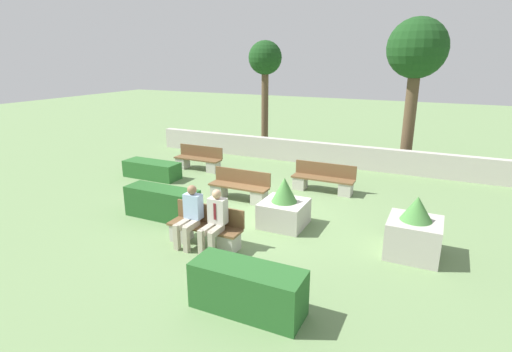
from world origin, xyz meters
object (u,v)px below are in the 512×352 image
person_seated_man (215,218)px  planter_corner_right (284,207)px  tree_leftmost (265,63)px  tree_center_left (417,53)px  bench_back (239,189)px  bench_right_side (323,181)px  planter_corner_left (414,232)px  person_seated_woman (190,213)px  bench_left_side (198,161)px  bench_front (205,231)px

person_seated_man → planter_corner_right: bearing=65.5°
tree_leftmost → tree_center_left: bearing=-4.4°
bench_back → planter_corner_right: (1.79, -1.11, 0.14)m
bench_right_side → planter_corner_left: planter_corner_left is taller
planter_corner_left → tree_center_left: bearing=97.2°
bench_right_side → tree_center_left: size_ratio=0.36×
bench_right_side → tree_center_left: (1.89, 4.08, 3.68)m
person_seated_man → tree_leftmost: (-3.04, 9.16, 2.92)m
planter_corner_right → person_seated_woman: bearing=-128.5°
bench_back → planter_corner_right: size_ratio=1.45×
person_seated_woman → bench_left_side: bearing=122.0°
bench_front → person_seated_man: (0.33, -0.14, 0.40)m
bench_back → planter_corner_right: planter_corner_right is taller
bench_left_side → bench_right_side: (4.69, -0.40, 0.00)m
bench_right_side → person_seated_man: 4.74m
bench_back → planter_corner_left: planter_corner_left is taller
planter_corner_left → person_seated_man: bearing=-157.6°
person_seated_woman → tree_leftmost: tree_leftmost is taller
bench_right_side → bench_back: 2.58m
bench_front → planter_corner_right: 2.02m
tree_center_left → bench_front: bearing=-110.2°
planter_corner_right → bench_left_side: bearing=144.7°
tree_leftmost → bench_left_side: bearing=-99.8°
bench_right_side → planter_corner_right: 2.84m
bench_left_side → person_seated_man: bearing=-54.4°
tree_leftmost → tree_center_left: tree_center_left is taller
person_seated_woman → planter_corner_right: 2.30m
bench_left_side → tree_center_left: bearing=28.1°
person_seated_man → planter_corner_right: size_ratio=1.09×
bench_right_side → tree_center_left: tree_center_left is taller
planter_corner_left → planter_corner_right: bearing=175.1°
bench_front → person_seated_man: bearing=-22.9°
person_seated_woman → tree_leftmost: 9.91m
person_seated_woman → planter_corner_left: 4.61m
bench_left_side → tree_leftmost: bearing=79.1°
bench_back → tree_leftmost: tree_leftmost is taller
bench_front → bench_right_side: (1.26, 4.49, 0.01)m
bench_right_side → planter_corner_left: bearing=-37.5°
tree_center_left → bench_back: bearing=-123.2°
bench_front → person_seated_woman: bearing=-153.7°
bench_front → bench_left_side: 5.97m
planter_corner_right → tree_center_left: bearing=73.8°
bench_back → tree_center_left: (3.80, 5.81, 3.69)m
bench_right_side → planter_corner_left: (2.80, -3.09, 0.19)m
tree_center_left → person_seated_man: bearing=-108.0°
planter_corner_right → tree_leftmost: bearing=117.6°
bench_front → bench_back: size_ratio=0.96×
bench_front → planter_corner_right: (1.14, 1.65, 0.15)m
planter_corner_left → planter_corner_right: (-2.91, 0.25, -0.05)m
person_seated_man → tree_leftmost: bearing=108.3°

